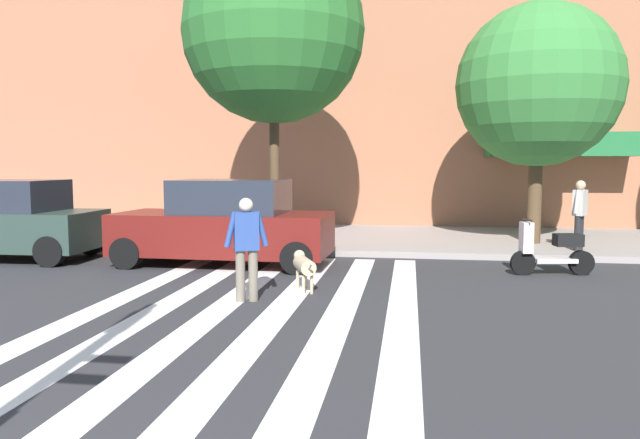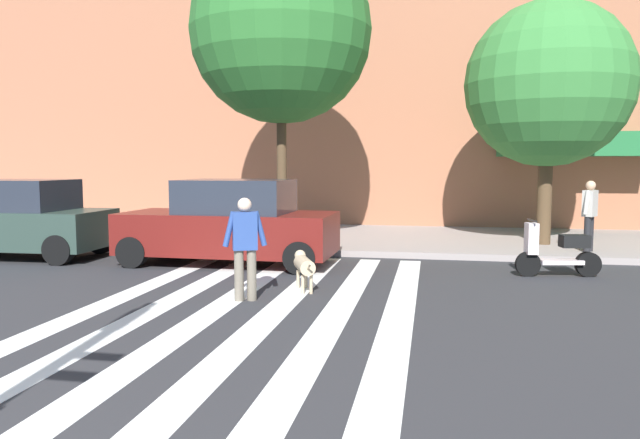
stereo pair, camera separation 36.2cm
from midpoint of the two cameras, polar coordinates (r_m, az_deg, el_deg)
The scene contains 10 objects.
ground_plane at distance 8.44m, azimuth -11.90°, elevation -9.66°, with size 160.00×160.00×0.00m, color #2B2B2D.
sidewalk_far at distance 17.06m, azimuth -1.23°, elevation -1.72°, with size 80.00×6.00×0.15m, color gray.
crosswalk_stripes at distance 8.32m, azimuth -9.44°, elevation -9.81°, with size 4.95×11.51×0.01m.
parked_car_behind_first at distance 12.99m, azimuth -9.83°, elevation -0.46°, with size 4.62×2.07×1.84m.
parked_scooter at distance 12.44m, azimuth 20.57°, elevation -2.81°, with size 1.63×0.57×1.11m.
street_tree_nearest at distance 15.40m, azimuth -5.16°, elevation 17.44°, with size 4.50×4.50×7.51m.
street_tree_middle at distance 16.17m, azimuth 19.54°, elevation 11.97°, with size 4.08×4.08×6.02m.
pedestrian_dog_walker at distance 9.45m, azimuth -8.15°, elevation -2.27°, with size 0.68×0.37×1.64m.
dog_on_leash at distance 10.23m, azimuth -2.58°, elevation -4.37°, with size 0.54×1.05×0.65m.
pedestrian_bystander at distance 15.08m, azimuth 22.97°, elevation 0.75°, with size 0.44×0.65×1.64m.
Camera 1 is at (2.71, -1.60, 2.16)m, focal length 33.45 mm.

